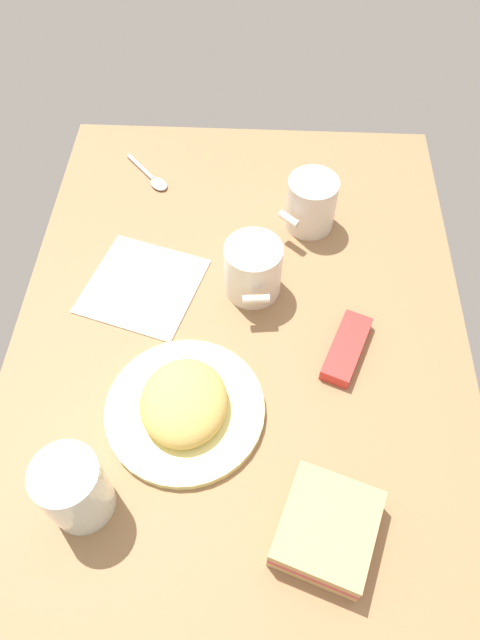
% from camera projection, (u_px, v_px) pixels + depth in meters
% --- Properties ---
extents(tabletop, '(0.90, 0.64, 0.02)m').
position_uv_depth(tabletop, '(240.00, 336.00, 0.81)').
color(tabletop, '#936D47').
rests_on(tabletop, ground).
extents(plate_of_food, '(0.20, 0.20, 0.06)m').
position_uv_depth(plate_of_food, '(184.00, 405.00, 0.72)').
color(plate_of_food, '#EAE58C').
rests_on(plate_of_food, tabletop).
extents(coffee_mug_black, '(0.10, 0.08, 0.09)m').
position_uv_depth(coffee_mug_black, '(253.00, 269.00, 0.81)').
color(coffee_mug_black, silver).
rests_on(coffee_mug_black, tabletop).
extents(coffee_mug_milky, '(0.09, 0.09, 0.09)m').
position_uv_depth(coffee_mug_milky, '(311.00, 203.00, 0.89)').
color(coffee_mug_milky, silver).
rests_on(coffee_mug_milky, tabletop).
extents(sandwich_main, '(0.14, 0.13, 0.04)m').
position_uv_depth(sandwich_main, '(327.00, 529.00, 0.63)').
color(sandwich_main, tan).
rests_on(sandwich_main, tabletop).
extents(glass_of_milk, '(0.07, 0.07, 0.10)m').
position_uv_depth(glass_of_milk, '(75.00, 491.00, 0.63)').
color(glass_of_milk, silver).
rests_on(glass_of_milk, tabletop).
extents(spoon, '(0.09, 0.09, 0.01)m').
position_uv_depth(spoon, '(152.00, 178.00, 0.98)').
color(spoon, silver).
rests_on(spoon, tabletop).
extents(snack_bar, '(0.12, 0.08, 0.02)m').
position_uv_depth(snack_bar, '(347.00, 348.00, 0.78)').
color(snack_bar, red).
rests_on(snack_bar, tabletop).
extents(paper_napkin, '(0.20, 0.20, 0.00)m').
position_uv_depth(paper_napkin, '(143.00, 286.00, 0.85)').
color(paper_napkin, white).
rests_on(paper_napkin, tabletop).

